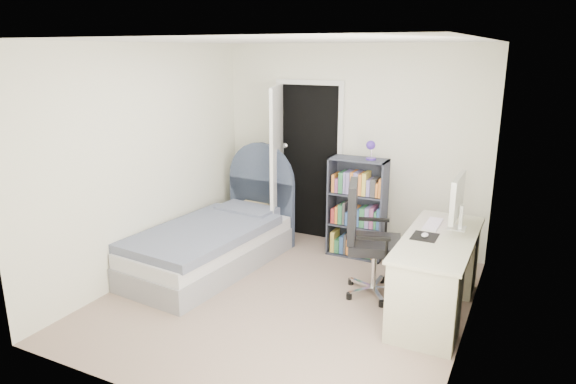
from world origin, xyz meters
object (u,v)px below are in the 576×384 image
at_px(bookcase, 358,211).
at_px(floor_lamp, 284,198).
at_px(office_chair, 366,234).
at_px(bed, 215,241).
at_px(nightstand, 263,208).
at_px(desk, 437,271).

bearing_deg(bookcase, floor_lamp, 167.72).
bearing_deg(floor_lamp, office_chair, -37.62).
xyz_separation_m(bed, bookcase, (1.37, 1.01, 0.27)).
relative_size(bed, nightstand, 3.55).
height_order(nightstand, floor_lamp, floor_lamp).
height_order(bed, bookcase, bookcase).
bearing_deg(bed, floor_lamp, 77.95).
relative_size(floor_lamp, desk, 0.82).
distance_m(floor_lamp, office_chair, 1.90).
distance_m(nightstand, floor_lamp, 0.31).
xyz_separation_m(nightstand, desk, (2.44, -1.03, 0.01)).
distance_m(floor_lamp, bookcase, 1.13).
distance_m(bed, desk, 2.50).
height_order(bed, desk, bed).
xyz_separation_m(bed, desk, (2.50, 0.02, 0.12)).
xyz_separation_m(bookcase, office_chair, (0.39, -0.91, 0.08)).
height_order(bed, floor_lamp, bed).
relative_size(bed, office_chair, 1.87).
bearing_deg(office_chair, floor_lamp, 142.38).
relative_size(nightstand, office_chair, 0.53).
height_order(nightstand, bookcase, bookcase).
height_order(nightstand, desk, desk).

